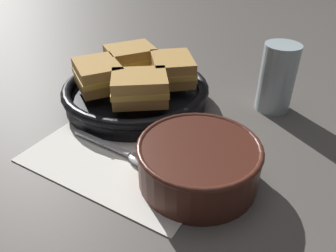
{
  "coord_description": "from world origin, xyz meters",
  "views": [
    {
      "loc": [
        0.2,
        -0.39,
        0.31
      ],
      "look_at": [
        0.05,
        -0.01,
        0.03
      ],
      "focal_mm": 35.0,
      "sensor_mm": 36.0,
      "label": 1
    }
  ],
  "objects_px": {
    "drinking_glass": "(277,78)",
    "sandwich_near_left": "(98,75)",
    "sandwich_near_right": "(140,88)",
    "spoon": "(131,155)",
    "skillet": "(136,93)",
    "sandwich_far_left": "(170,69)",
    "soup_bowl": "(199,160)",
    "sandwich_far_right": "(131,58)"
  },
  "relations": [
    {
      "from": "skillet",
      "to": "sandwich_far_left",
      "type": "xyz_separation_m",
      "value": [
        0.06,
        0.03,
        0.04
      ]
    },
    {
      "from": "spoon",
      "to": "soup_bowl",
      "type": "bearing_deg",
      "value": 7.85
    },
    {
      "from": "sandwich_far_left",
      "to": "drinking_glass",
      "type": "distance_m",
      "value": 0.19
    },
    {
      "from": "sandwich_near_right",
      "to": "drinking_glass",
      "type": "height_order",
      "value": "drinking_glass"
    },
    {
      "from": "sandwich_near_left",
      "to": "sandwich_far_right",
      "type": "height_order",
      "value": "same"
    },
    {
      "from": "sandwich_far_right",
      "to": "sandwich_far_left",
      "type": "bearing_deg",
      "value": -10.85
    },
    {
      "from": "sandwich_far_right",
      "to": "sandwich_near_right",
      "type": "bearing_deg",
      "value": -55.85
    },
    {
      "from": "soup_bowl",
      "to": "sandwich_near_right",
      "type": "xyz_separation_m",
      "value": [
        -0.14,
        0.11,
        0.03
      ]
    },
    {
      "from": "skillet",
      "to": "soup_bowl",
      "type": "bearing_deg",
      "value": -42.87
    },
    {
      "from": "spoon",
      "to": "sandwich_near_right",
      "type": "height_order",
      "value": "sandwich_near_right"
    },
    {
      "from": "drinking_glass",
      "to": "sandwich_near_left",
      "type": "bearing_deg",
      "value": -158.64
    },
    {
      "from": "skillet",
      "to": "sandwich_near_left",
      "type": "xyz_separation_m",
      "value": [
        -0.05,
        -0.04,
        0.04
      ]
    },
    {
      "from": "sandwich_near_left",
      "to": "sandwich_near_right",
      "type": "relative_size",
      "value": 1.02
    },
    {
      "from": "skillet",
      "to": "sandwich_far_right",
      "type": "height_order",
      "value": "sandwich_far_right"
    },
    {
      "from": "sandwich_near_left",
      "to": "drinking_glass",
      "type": "distance_m",
      "value": 0.32
    },
    {
      "from": "skillet",
      "to": "drinking_glass",
      "type": "relative_size",
      "value": 2.94
    },
    {
      "from": "spoon",
      "to": "drinking_glass",
      "type": "relative_size",
      "value": 1.32
    },
    {
      "from": "sandwich_far_left",
      "to": "drinking_glass",
      "type": "relative_size",
      "value": 0.96
    },
    {
      "from": "spoon",
      "to": "sandwich_far_right",
      "type": "xyz_separation_m",
      "value": [
        -0.11,
        0.21,
        0.06
      ]
    },
    {
      "from": "sandwich_near_left",
      "to": "sandwich_far_right",
      "type": "relative_size",
      "value": 1.0
    },
    {
      "from": "soup_bowl",
      "to": "drinking_glass",
      "type": "bearing_deg",
      "value": 74.22
    },
    {
      "from": "soup_bowl",
      "to": "drinking_glass",
      "type": "xyz_separation_m",
      "value": [
        0.07,
        0.24,
        0.03
      ]
    },
    {
      "from": "sandwich_near_right",
      "to": "soup_bowl",
      "type": "bearing_deg",
      "value": -37.77
    },
    {
      "from": "drinking_glass",
      "to": "spoon",
      "type": "bearing_deg",
      "value": -126.25
    },
    {
      "from": "spoon",
      "to": "sandwich_near_right",
      "type": "distance_m",
      "value": 0.12
    },
    {
      "from": "sandwich_near_left",
      "to": "sandwich_near_right",
      "type": "distance_m",
      "value": 0.09
    },
    {
      "from": "spoon",
      "to": "sandwich_near_left",
      "type": "xyz_separation_m",
      "value": [
        -0.12,
        0.12,
        0.06
      ]
    },
    {
      "from": "soup_bowl",
      "to": "sandwich_near_left",
      "type": "bearing_deg",
      "value": 151.55
    },
    {
      "from": "skillet",
      "to": "sandwich_near_right",
      "type": "distance_m",
      "value": 0.08
    },
    {
      "from": "sandwich_near_right",
      "to": "sandwich_far_left",
      "type": "height_order",
      "value": "same"
    },
    {
      "from": "sandwich_far_left",
      "to": "skillet",
      "type": "bearing_deg",
      "value": -147.72
    },
    {
      "from": "skillet",
      "to": "spoon",
      "type": "bearing_deg",
      "value": -65.7
    },
    {
      "from": "skillet",
      "to": "sandwich_far_left",
      "type": "height_order",
      "value": "sandwich_far_left"
    },
    {
      "from": "spoon",
      "to": "sandwich_near_right",
      "type": "bearing_deg",
      "value": 118.93
    },
    {
      "from": "skillet",
      "to": "sandwich_far_left",
      "type": "distance_m",
      "value": 0.08
    },
    {
      "from": "sandwich_near_left",
      "to": "drinking_glass",
      "type": "xyz_separation_m",
      "value": [
        0.3,
        0.12,
        -0.0
      ]
    },
    {
      "from": "skillet",
      "to": "drinking_glass",
      "type": "xyz_separation_m",
      "value": [
        0.24,
        0.08,
        0.04
      ]
    },
    {
      "from": "soup_bowl",
      "to": "sandwich_near_right",
      "type": "distance_m",
      "value": 0.18
    },
    {
      "from": "soup_bowl",
      "to": "sandwich_far_left",
      "type": "xyz_separation_m",
      "value": [
        -0.12,
        0.2,
        0.03
      ]
    },
    {
      "from": "sandwich_near_right",
      "to": "sandwich_far_left",
      "type": "distance_m",
      "value": 0.09
    },
    {
      "from": "spoon",
      "to": "drinking_glass",
      "type": "distance_m",
      "value": 0.3
    },
    {
      "from": "drinking_glass",
      "to": "skillet",
      "type": "bearing_deg",
      "value": -162.4
    }
  ]
}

